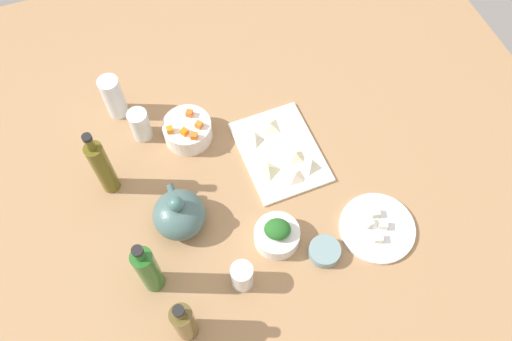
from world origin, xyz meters
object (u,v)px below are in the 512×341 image
(plate_tofu, at_px, (377,228))
(cutting_board, at_px, (280,152))
(drinking_glass_2, at_px, (113,97))
(bowl_carrots, at_px, (188,130))
(bottle_1, at_px, (148,269))
(bowl_greens, at_px, (277,236))
(bottle_0, at_px, (184,322))
(bowl_small_side, at_px, (324,251))
(teapot, at_px, (179,214))
(drinking_glass_1, at_px, (242,276))
(drinking_glass_0, at_px, (140,125))
(bottle_2, at_px, (102,167))

(plate_tofu, bearing_deg, cutting_board, 26.77)
(drinking_glass_2, bearing_deg, plate_tofu, -137.55)
(bowl_carrots, relative_size, drinking_glass_2, 0.97)
(plate_tofu, relative_size, bottle_1, 0.88)
(bowl_greens, relative_size, bottle_0, 0.63)
(cutting_board, distance_m, bowl_carrots, 0.28)
(drinking_glass_2, bearing_deg, bottle_0, -178.91)
(bowl_carrots, distance_m, bowl_small_side, 0.53)
(teapot, bearing_deg, plate_tofu, -112.29)
(teapot, bearing_deg, drinking_glass_1, -154.89)
(bowl_carrots, bearing_deg, teapot, 159.35)
(bowl_carrots, relative_size, teapot, 0.89)
(bottle_1, height_order, drinking_glass_0, bottle_1)
(drinking_glass_0, height_order, drinking_glass_2, drinking_glass_2)
(bowl_greens, xyz_separation_m, teapot, (0.14, 0.23, 0.03))
(bowl_greens, height_order, drinking_glass_1, drinking_glass_1)
(cutting_board, distance_m, drinking_glass_1, 0.40)
(bowl_greens, height_order, drinking_glass_2, drinking_glass_2)
(bottle_1, xyz_separation_m, drinking_glass_0, (0.45, -0.08, -0.05))
(teapot, height_order, drinking_glass_0, teapot)
(teapot, bearing_deg, bottle_1, 141.14)
(teapot, bearing_deg, bowl_greens, -121.19)
(drinking_glass_1, bearing_deg, teapot, 25.11)
(drinking_glass_2, bearing_deg, bowl_carrots, -132.49)
(bowl_greens, distance_m, drinking_glass_1, 0.15)
(drinking_glass_2, bearing_deg, bottle_1, 176.64)
(bowl_small_side, distance_m, bottle_1, 0.45)
(bottle_0, relative_size, drinking_glass_0, 1.85)
(bottle_0, xyz_separation_m, drinking_glass_1, (0.07, -0.17, -0.04))
(teapot, bearing_deg, bowl_carrots, -20.65)
(plate_tofu, height_order, bowl_carrots, bowl_carrots)
(bottle_1, bearing_deg, drinking_glass_2, -3.36)
(bowl_greens, relative_size, teapot, 0.76)
(cutting_board, height_order, bottle_0, bottle_0)
(bottle_0, bearing_deg, drinking_glass_2, 1.09)
(plate_tofu, height_order, bottle_1, bottle_1)
(bowl_small_side, height_order, bottle_2, bottle_2)
(teapot, bearing_deg, bottle_2, 41.35)
(cutting_board, height_order, drinking_glass_1, drinking_glass_1)
(bowl_carrots, bearing_deg, bottle_0, 163.31)
(plate_tofu, xyz_separation_m, bottle_0, (-0.08, 0.56, 0.08))
(cutting_board, bearing_deg, bottle_0, 134.93)
(bottle_1, distance_m, bottle_2, 0.32)
(teapot, distance_m, bottle_2, 0.24)
(cutting_board, bearing_deg, bowl_small_side, 179.16)
(bowl_greens, distance_m, bowl_small_side, 0.13)
(cutting_board, height_order, drinking_glass_2, drinking_glass_2)
(bottle_2, bearing_deg, bowl_greens, -129.39)
(cutting_board, height_order, bowl_small_side, bowl_small_side)
(drinking_glass_1, bearing_deg, cutting_board, -35.25)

